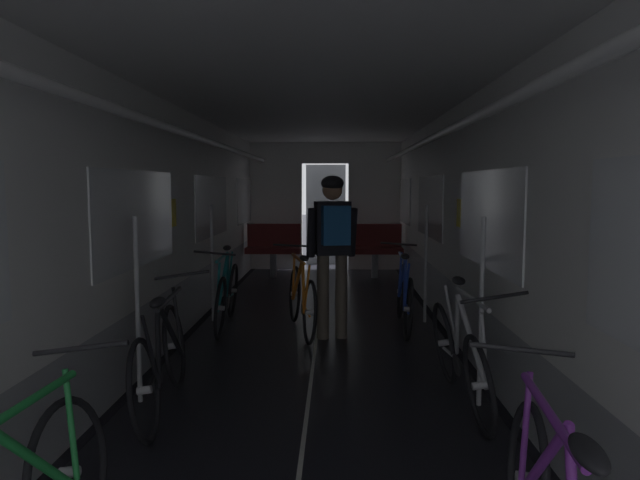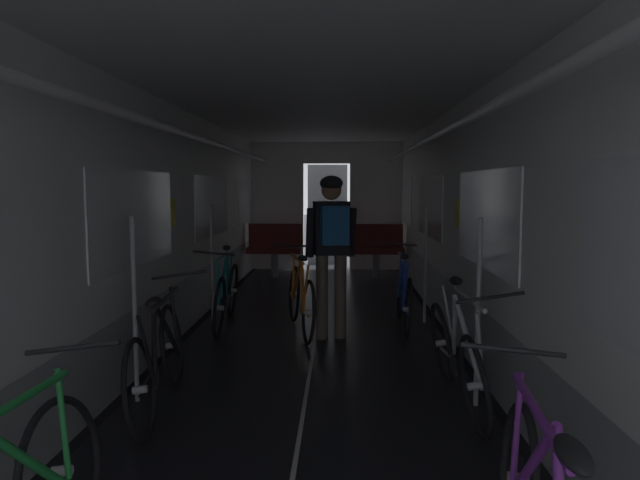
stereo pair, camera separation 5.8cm
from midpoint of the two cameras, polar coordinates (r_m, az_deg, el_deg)
The scene contains 9 objects.
train_car_shell at distance 5.66m, azimuth -0.33°, elevation 6.16°, with size 3.14×12.34×2.57m.
bench_seat_far_left at distance 10.25m, azimuth -4.36°, elevation -0.51°, with size 0.98×0.51×0.95m.
bench_seat_far_right at distance 10.21m, azimuth 5.74°, elevation -0.54°, with size 0.98×0.51×0.95m.
bicycle_teal at distance 6.70m, azimuth -9.05°, elevation -5.32°, with size 0.44×1.69×0.95m.
bicycle_silver at distance 4.43m, azimuth 13.82°, elevation -11.04°, with size 0.44×1.69×0.96m.
bicycle_black at distance 4.38m, azimuth -15.39°, elevation -11.29°, with size 0.44×1.69×0.95m.
bicycle_blue at distance 6.60m, azimuth 8.57°, elevation -5.49°, with size 0.44×1.69×0.94m.
person_cyclist_aisle at distance 6.02m, azimuth 1.45°, elevation 0.15°, with size 0.56×0.44×1.73m.
bicycle_orange_in_aisle at distance 6.39m, azimuth -1.67°, elevation -5.78°, with size 0.59×1.67×0.95m.
Camera 2 is at (0.26, -2.06, 1.63)m, focal length 32.22 mm.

